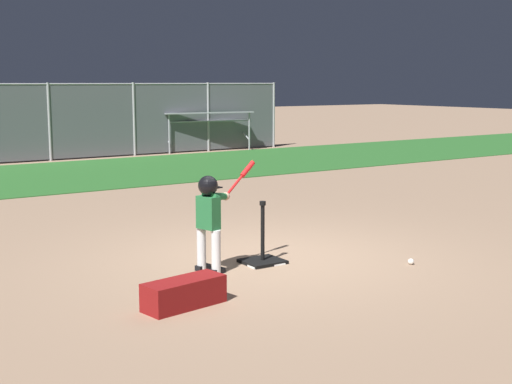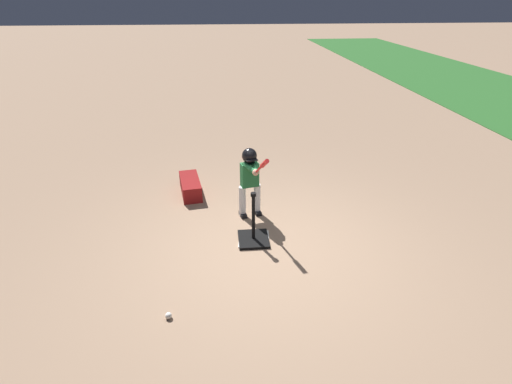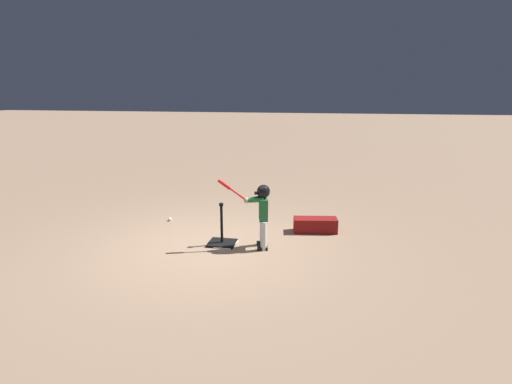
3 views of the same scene
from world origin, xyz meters
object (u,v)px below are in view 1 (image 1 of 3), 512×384
object	(u,v)px
batting_tee	(263,255)
bleachers_left_center	(199,130)
equipment_bag	(184,293)
baseball	(411,262)
batter_child	(210,211)

from	to	relation	value
batting_tee	bleachers_left_center	bearing A→B (deg)	63.51
bleachers_left_center	equipment_bag	world-z (taller)	bleachers_left_center
baseball	bleachers_left_center	size ratio (longest dim) A/B	0.02
bleachers_left_center	batter_child	bearing A→B (deg)	-118.94
batting_tee	batter_child	distance (m)	0.96
equipment_bag	baseball	bearing A→B (deg)	-10.59
equipment_bag	bleachers_left_center	bearing A→B (deg)	51.07
batting_tee	bleachers_left_center	size ratio (longest dim) A/B	0.24
batter_child	baseball	xyz separation A→B (m)	(2.18, -1.09, -0.69)
baseball	equipment_bag	size ratio (longest dim) A/B	0.09
batting_tee	baseball	world-z (taller)	batting_tee
batting_tee	batter_child	xyz separation A→B (m)	(-0.72, 0.02, 0.63)
batter_child	baseball	size ratio (longest dim) A/B	16.93
bleachers_left_center	baseball	bearing A→B (deg)	-109.85
batter_child	bleachers_left_center	bearing A→B (deg)	61.06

